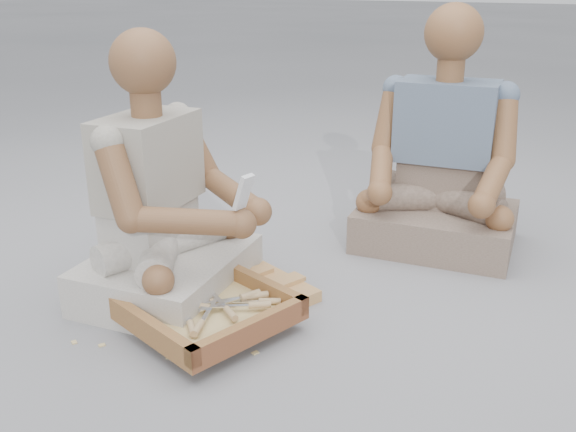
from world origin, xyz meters
The scene contains 31 objects.
ground centered at (0.00, 0.00, 0.00)m, with size 60.00×60.00×0.00m, color gray.
carved_panel centered at (-0.23, 0.07, 0.02)m, with size 0.62×0.42×0.04m, color #AD7A43.
tool_tray centered at (-0.14, -0.17, 0.07)m, with size 0.66×0.58×0.07m.
chisel_0 centered at (-0.13, -0.20, 0.08)m, with size 0.22×0.06×0.02m.
chisel_1 centered at (-0.02, -0.08, 0.09)m, with size 0.11×0.21×0.02m.
chisel_2 centered at (-0.09, -0.14, 0.07)m, with size 0.22×0.08×0.02m.
chisel_3 centered at (-0.03, -0.29, 0.09)m, with size 0.10×0.21×0.02m.
chisel_4 centered at (-0.06, -0.30, 0.08)m, with size 0.18×0.16×0.02m.
chisel_5 centered at (0.04, -0.11, 0.09)m, with size 0.19×0.15×0.02m.
chisel_6 centered at (-0.01, -0.18, 0.09)m, with size 0.20×0.13×0.02m.
chisel_7 centered at (0.04, -0.06, 0.08)m, with size 0.20×0.13×0.02m.
chisel_8 centered at (-0.17, -0.15, 0.09)m, with size 0.11×0.21×0.02m.
chisel_9 centered at (-0.01, -0.06, 0.08)m, with size 0.16×0.18×0.02m.
wood_chip_0 centered at (0.03, 0.23, 0.00)m, with size 0.02×0.01×0.00m, color #DCC382.
wood_chip_1 centered at (0.05, 0.17, 0.00)m, with size 0.02×0.01×0.00m, color #DCC382.
wood_chip_2 centered at (-0.19, -0.17, 0.00)m, with size 0.02×0.01×0.00m, color #DCC382.
wood_chip_3 centered at (0.12, -0.22, 0.00)m, with size 0.02×0.01×0.00m, color #DCC382.
wood_chip_4 centered at (-0.15, -0.03, 0.00)m, with size 0.02×0.01×0.00m, color #DCC382.
wood_chip_5 centered at (-0.47, -0.26, 0.00)m, with size 0.02×0.01×0.00m, color #DCC382.
wood_chip_6 centered at (-0.08, -0.37, 0.00)m, with size 0.02×0.01×0.00m, color #DCC382.
wood_chip_7 centered at (-0.37, 0.06, 0.00)m, with size 0.02×0.01×0.00m, color #DCC382.
wood_chip_8 centered at (-0.11, 0.22, 0.00)m, with size 0.02×0.01×0.00m, color #DCC382.
wood_chip_9 centered at (-0.38, -0.46, 0.00)m, with size 0.02×0.01×0.00m, color #DCC382.
wood_chip_10 centered at (-0.30, -0.43, 0.00)m, with size 0.02×0.01×0.00m, color #DCC382.
wood_chip_11 centered at (-0.15, 0.11, 0.00)m, with size 0.02×0.01×0.00m, color #DCC382.
wood_chip_12 centered at (-0.08, -0.04, 0.00)m, with size 0.02×0.01×0.00m, color #DCC382.
wood_chip_13 centered at (-0.31, 0.06, 0.00)m, with size 0.02×0.01×0.00m, color #DCC382.
wood_chip_14 centered at (-0.08, -0.21, 0.00)m, with size 0.02×0.01×0.00m, color #DCC382.
craftsman centered at (-0.36, -0.06, 0.31)m, with size 0.65×0.65×0.91m.
companion centered at (0.28, 0.88, 0.32)m, with size 0.69×0.58×0.97m.
mobile_phone centered at (-0.02, -0.06, 0.44)m, with size 0.06×0.05×0.12m.
Camera 1 is at (1.07, -1.57, 1.05)m, focal length 40.00 mm.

